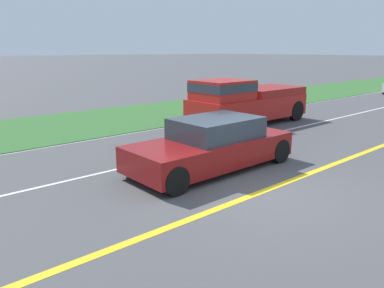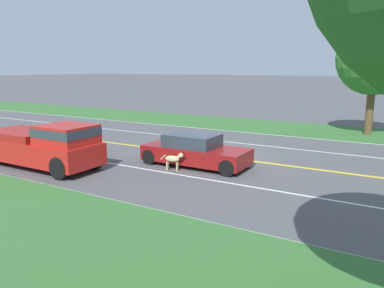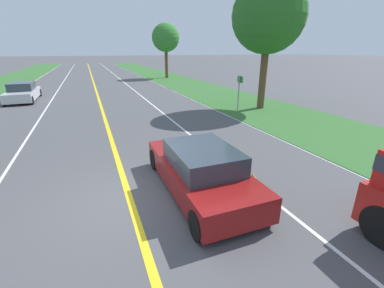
% 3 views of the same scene
% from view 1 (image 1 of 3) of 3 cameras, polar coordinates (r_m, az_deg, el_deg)
% --- Properties ---
extents(ground_plane, '(400.00, 400.00, 0.00)m').
position_cam_1_polar(ground_plane, '(8.45, 10.73, -7.12)').
color(ground_plane, '#4C4C4F').
extents(centre_divider_line, '(0.18, 160.00, 0.01)m').
position_cam_1_polar(centre_divider_line, '(8.45, 10.73, -7.10)').
color(centre_divider_line, yellow).
rests_on(centre_divider_line, ground).
extents(lane_edge_line_right, '(0.14, 160.00, 0.01)m').
position_cam_1_polar(lane_edge_line_right, '(13.70, -12.81, 1.05)').
color(lane_edge_line_right, white).
rests_on(lane_edge_line_right, ground).
extents(lane_dash_same_dir, '(0.10, 160.00, 0.01)m').
position_cam_1_polar(lane_dash_same_dir, '(10.83, -3.91, -2.10)').
color(lane_dash_same_dir, white).
rests_on(lane_dash_same_dir, ground).
extents(grass_verge_right, '(6.00, 160.00, 0.03)m').
position_cam_1_polar(grass_verge_right, '(16.35, -17.86, 2.86)').
color(grass_verge_right, '#33662D').
rests_on(grass_verge_right, ground).
extents(ego_car, '(1.86, 4.53, 1.34)m').
position_cam_1_polar(ego_car, '(9.70, 3.10, -0.20)').
color(ego_car, maroon).
rests_on(ego_car, ground).
extents(dog, '(0.38, 1.05, 0.76)m').
position_cam_1_polar(dog, '(10.75, 0.15, 0.43)').
color(dog, '#D1B784').
rests_on(dog, ground).
extents(pickup_truck, '(2.05, 5.45, 1.89)m').
position_cam_1_polar(pickup_truck, '(15.67, 8.05, 6.47)').
color(pickup_truck, red).
rests_on(pickup_truck, ground).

